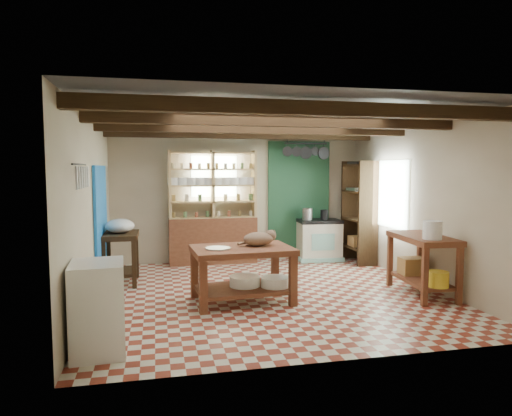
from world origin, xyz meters
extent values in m
cube|color=maroon|center=(0.00, 0.00, -0.01)|extent=(5.00, 5.00, 0.02)
cube|color=#4C4D52|center=(0.00, 0.00, 2.60)|extent=(5.00, 5.00, 0.02)
cube|color=beige|center=(0.00, 2.50, 1.30)|extent=(5.00, 0.04, 2.60)
cube|color=beige|center=(0.00, -2.50, 1.30)|extent=(5.00, 0.04, 2.60)
cube|color=beige|center=(-2.50, 0.00, 1.30)|extent=(0.04, 5.00, 2.60)
cube|color=beige|center=(2.50, 0.00, 1.30)|extent=(0.04, 5.00, 2.60)
cube|color=#372413|center=(0.00, 0.00, 2.48)|extent=(5.00, 3.80, 0.15)
cube|color=blue|center=(-2.47, 0.90, 1.10)|extent=(0.04, 1.40, 1.60)
cube|color=#1D4A2E|center=(1.25, 2.47, 1.25)|extent=(1.30, 0.04, 2.30)
cube|color=#B6C8B1|center=(-0.50, 2.48, 1.70)|extent=(0.90, 0.02, 0.80)
cube|color=#B6C8B1|center=(2.48, 1.00, 1.40)|extent=(0.02, 1.30, 1.20)
cube|color=black|center=(-2.44, -1.20, 1.78)|extent=(0.06, 0.90, 0.28)
cube|color=black|center=(1.25, 2.05, 2.18)|extent=(0.86, 0.12, 0.36)
cube|color=tan|center=(-0.55, 2.31, 1.10)|extent=(1.70, 0.34, 2.20)
cube|color=#372413|center=(2.28, 1.80, 1.00)|extent=(0.40, 0.86, 2.00)
cube|color=brown|center=(-0.48, -0.37, 0.39)|extent=(1.42, 0.99, 0.77)
cube|color=beige|center=(1.59, 2.15, 0.41)|extent=(0.88, 0.63, 0.82)
cube|color=#372413|center=(-2.20, 1.05, 0.41)|extent=(0.57, 0.82, 0.82)
cube|color=white|center=(-2.22, -1.79, 0.46)|extent=(0.56, 0.65, 0.92)
cube|color=brown|center=(2.18, -0.57, 0.44)|extent=(0.71, 1.27, 0.88)
ellipsoid|color=#9A7559|center=(-0.23, -0.30, 0.87)|extent=(0.49, 0.42, 0.19)
cylinder|color=#9E9DA4|center=(-0.82, -0.44, 0.78)|extent=(0.36, 0.36, 0.02)
cylinder|color=white|center=(-0.43, -0.31, 0.28)|extent=(0.45, 0.45, 0.15)
cylinder|color=white|center=(-0.02, -0.44, 0.27)|extent=(0.42, 0.42, 0.14)
cylinder|color=#9E9DA4|center=(1.34, 2.17, 0.94)|extent=(0.22, 0.22, 0.23)
cylinder|color=black|center=(1.69, 2.14, 0.92)|extent=(0.17, 0.17, 0.20)
ellipsoid|color=white|center=(-2.20, 1.05, 0.94)|extent=(0.46, 0.46, 0.23)
cylinder|color=white|center=(2.10, -0.91, 1.01)|extent=(0.28, 0.28, 0.26)
cube|color=#A77B43|center=(2.21, -0.27, 0.36)|extent=(0.39, 0.32, 0.26)
cylinder|color=gold|center=(2.14, -1.02, 0.34)|extent=(0.31, 0.31, 0.21)
camera|label=1|loc=(-1.63, -6.49, 1.86)|focal=32.00mm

